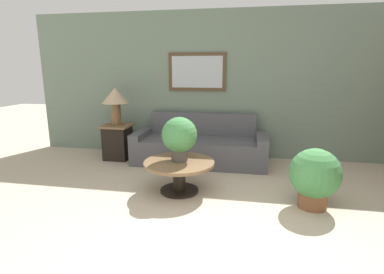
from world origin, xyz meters
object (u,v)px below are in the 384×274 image
at_px(couch_main, 200,147).
at_px(potted_plant_floor, 315,176).
at_px(coffee_table, 179,170).
at_px(side_table, 118,141).
at_px(potted_plant_on_table, 179,136).
at_px(table_lamp, 115,99).

bearing_deg(couch_main, potted_plant_floor, -43.29).
bearing_deg(coffee_table, side_table, 138.53).
relative_size(side_table, potted_plant_on_table, 1.08).
xyz_separation_m(couch_main, potted_plant_on_table, (-0.07, -1.28, 0.47)).
xyz_separation_m(side_table, potted_plant_floor, (3.07, -1.42, 0.07)).
bearing_deg(potted_plant_floor, potted_plant_on_table, 172.82).
xyz_separation_m(coffee_table, table_lamp, (-1.42, 1.26, 0.78)).
distance_m(side_table, potted_plant_floor, 3.38).
bearing_deg(side_table, potted_plant_on_table, -40.53).
height_order(coffee_table, table_lamp, table_lamp).
relative_size(coffee_table, potted_plant_floor, 1.30).
relative_size(side_table, potted_plant_floor, 0.87).
xyz_separation_m(table_lamp, potted_plant_floor, (3.07, -1.42, -0.70)).
distance_m(couch_main, potted_plant_on_table, 1.37).
distance_m(table_lamp, potted_plant_floor, 3.45).
distance_m(coffee_table, side_table, 1.90).
height_order(table_lamp, potted_plant_floor, table_lamp).
bearing_deg(couch_main, coffee_table, -93.07).
distance_m(side_table, table_lamp, 0.77).
distance_m(table_lamp, potted_plant_on_table, 1.90).
bearing_deg(table_lamp, coffee_table, -41.47).
height_order(coffee_table, potted_plant_floor, potted_plant_floor).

